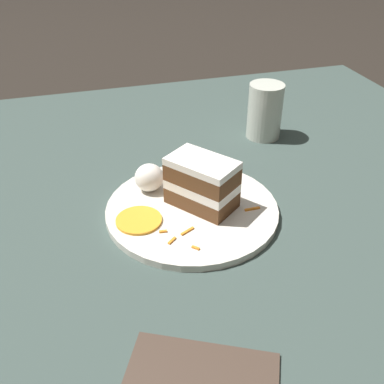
# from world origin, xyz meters

# --- Properties ---
(ground_plane) EXTENTS (6.00, 6.00, 0.00)m
(ground_plane) POSITION_xyz_m (0.00, 0.00, 0.00)
(ground_plane) COLOR black
(ground_plane) RESTS_ON ground
(dining_table) EXTENTS (1.25, 1.19, 0.03)m
(dining_table) POSITION_xyz_m (0.00, 0.00, 0.02)
(dining_table) COLOR #384742
(dining_table) RESTS_ON ground
(plate) EXTENTS (0.29, 0.29, 0.01)m
(plate) POSITION_xyz_m (-0.05, -0.02, 0.04)
(plate) COLOR silver
(plate) RESTS_ON dining_table
(cake_slice) EXTENTS (0.12, 0.13, 0.09)m
(cake_slice) POSITION_xyz_m (-0.04, -0.02, 0.09)
(cake_slice) COLOR brown
(cake_slice) RESTS_ON plate
(cream_dollop) EXTENTS (0.05, 0.05, 0.05)m
(cream_dollop) POSITION_xyz_m (-0.11, 0.05, 0.07)
(cream_dollop) COLOR white
(cream_dollop) RESTS_ON plate
(orange_garnish) EXTENTS (0.07, 0.07, 0.00)m
(orange_garnish) POSITION_xyz_m (-0.15, -0.04, 0.05)
(orange_garnish) COLOR orange
(orange_garnish) RESTS_ON plate
(carrot_shreds_scatter) EXTENTS (0.18, 0.08, 0.00)m
(carrot_shreds_scatter) POSITION_xyz_m (-0.05, -0.08, 0.05)
(carrot_shreds_scatter) COLOR orange
(carrot_shreds_scatter) RESTS_ON plate
(drinking_glass) EXTENTS (0.07, 0.07, 0.12)m
(drinking_glass) POSITION_xyz_m (0.18, 0.21, 0.08)
(drinking_glass) COLOR beige
(drinking_glass) RESTS_ON dining_table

